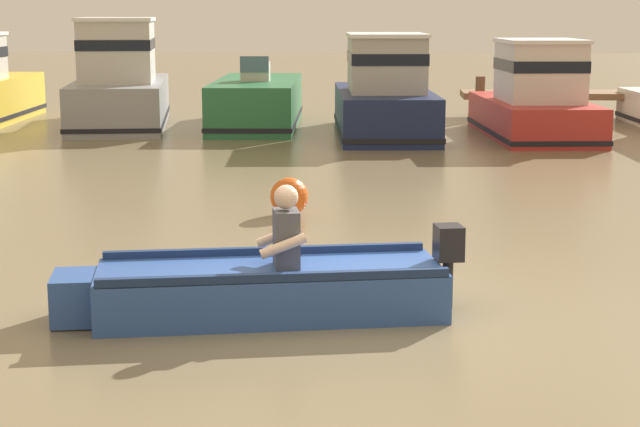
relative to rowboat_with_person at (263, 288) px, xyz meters
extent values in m
plane|color=#7A6B4C|center=(0.73, 0.09, -0.25)|extent=(120.00, 120.00, 0.00)
cylinder|color=brown|center=(3.49, 17.41, 0.30)|extent=(0.24, 0.24, 1.10)
cube|color=#2D519E|center=(0.07, 0.01, -0.03)|extent=(3.25, 1.67, 0.44)
cube|color=#2D519E|center=(-1.63, -0.31, -0.03)|extent=(0.51, 0.67, 0.42)
cube|color=navy|center=(0.16, -0.49, 0.22)|extent=(3.00, 0.65, 0.08)
cube|color=navy|center=(-0.03, 0.51, 0.22)|extent=(3.00, 0.65, 0.08)
cube|color=#3C62B2|center=(0.17, 0.03, 0.15)|extent=(0.47, 1.05, 0.06)
cylinder|color=black|center=(1.69, 0.33, 0.02)|extent=(0.12, 0.12, 0.54)
cube|color=black|center=(1.69, 0.33, 0.37)|extent=(0.29, 0.32, 0.32)
cube|color=#4C4C51|center=(0.22, 0.04, 0.45)|extent=(0.28, 0.38, 0.52)
sphere|color=beige|center=(0.22, 0.04, 0.83)|extent=(0.22, 0.22, 0.22)
cylinder|color=beige|center=(0.21, -0.18, 0.43)|extent=(0.43, 0.17, 0.23)
cylinder|color=beige|center=(0.12, 0.25, 0.43)|extent=(0.43, 0.17, 0.23)
cube|color=gray|center=(-5.17, 15.56, 0.29)|extent=(2.99, 5.91, 1.08)
cube|color=black|center=(-5.17, 15.56, -0.06)|extent=(3.03, 5.96, 0.10)
cube|color=beige|center=(-5.08, 15.06, 1.53)|extent=(1.99, 2.61, 1.39)
cube|color=black|center=(-5.08, 15.06, 1.70)|extent=(2.03, 2.64, 0.24)
cube|color=white|center=(-5.08, 15.06, 2.26)|extent=(2.09, 2.74, 0.08)
cube|color=#287042|center=(-1.91, 15.70, 0.30)|extent=(2.09, 5.53, 1.10)
cube|color=black|center=(-1.91, 15.70, -0.06)|extent=(2.13, 5.57, 0.10)
cube|color=beige|center=(-1.90, 15.29, 1.07)|extent=(0.68, 0.52, 0.44)
cube|color=slate|center=(-1.89, 15.03, 1.25)|extent=(0.66, 0.06, 0.36)
cube|color=#19234C|center=(1.09, 14.09, 0.24)|extent=(2.41, 5.42, 0.99)
cube|color=black|center=(1.09, 14.09, -0.08)|extent=(2.45, 5.46, 0.10)
cube|color=#B2ADA3|center=(1.13, 13.62, 1.32)|extent=(1.73, 2.33, 1.16)
cube|color=black|center=(1.13, 13.62, 1.47)|extent=(1.76, 2.36, 0.24)
cube|color=white|center=(1.13, 13.62, 1.94)|extent=(1.82, 2.45, 0.08)
cube|color=#B72D28|center=(4.35, 13.99, 0.15)|extent=(2.45, 5.04, 0.80)
cube|color=black|center=(4.35, 13.99, -0.11)|extent=(2.49, 5.08, 0.10)
cube|color=silver|center=(4.39, 13.56, 1.17)|extent=(1.74, 2.18, 1.23)
cube|color=black|center=(4.39, 13.56, 1.33)|extent=(1.78, 2.22, 0.24)
cube|color=white|center=(4.39, 13.56, 1.83)|extent=(1.83, 2.29, 0.08)
sphere|color=#E55919|center=(-0.17, 4.69, 0.01)|extent=(0.52, 0.52, 0.52)
camera|label=1|loc=(1.07, -9.17, 2.47)|focal=59.06mm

